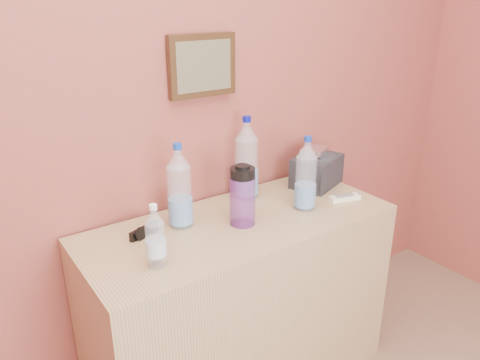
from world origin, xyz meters
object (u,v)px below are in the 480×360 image
(pet_large_c, at_px, (246,162))
(pet_small, at_px, (156,239))
(pet_large_b, at_px, (180,190))
(nalgene_bottle, at_px, (242,195))
(toiletry_bag, at_px, (317,169))
(pet_large_d, at_px, (306,177))
(sunglasses, at_px, (144,231))
(ac_remote, at_px, (345,198))
(foil_packet, at_px, (314,150))
(dresser, at_px, (240,304))

(pet_large_c, distance_m, pet_small, 0.66)
(pet_large_b, bearing_deg, nalgene_bottle, -31.27)
(pet_small, height_order, toiletry_bag, pet_small)
(pet_large_d, xyz_separation_m, nalgene_bottle, (-0.30, 0.03, -0.02))
(sunglasses, height_order, ac_remote, sunglasses)
(pet_small, xyz_separation_m, toiletry_bag, (0.94, 0.22, -0.02))
(pet_small, bearing_deg, pet_large_b, 46.13)
(foil_packet, bearing_deg, pet_large_d, -140.23)
(dresser, xyz_separation_m, foil_packet, (0.51, 0.12, 0.58))
(ac_remote, relative_size, foil_packet, 1.19)
(pet_large_c, xyz_separation_m, nalgene_bottle, (-0.17, -0.21, -0.04))
(pet_large_c, bearing_deg, nalgene_bottle, -128.85)
(dresser, bearing_deg, sunglasses, 162.97)
(pet_large_b, xyz_separation_m, foil_packet, (0.72, 0.02, 0.02))
(sunglasses, bearing_deg, pet_large_d, -34.80)
(pet_large_d, xyz_separation_m, ac_remote, (0.21, -0.04, -0.13))
(dresser, distance_m, foil_packet, 0.78)
(pet_large_d, relative_size, sunglasses, 2.33)
(pet_large_b, height_order, nalgene_bottle, pet_large_b)
(nalgene_bottle, xyz_separation_m, toiletry_bag, (0.53, 0.13, -0.04))
(foil_packet, bearing_deg, sunglasses, -179.44)
(pet_large_c, relative_size, pet_large_d, 1.17)
(nalgene_bottle, bearing_deg, ac_remote, -7.92)
(pet_small, distance_m, foil_packet, 0.96)
(pet_small, relative_size, foil_packet, 1.90)
(ac_remote, bearing_deg, nalgene_bottle, -172.21)
(pet_small, height_order, ac_remote, pet_small)
(pet_large_d, distance_m, sunglasses, 0.70)
(sunglasses, bearing_deg, pet_large_c, -12.62)
(pet_small, relative_size, sunglasses, 1.64)
(pet_large_c, xyz_separation_m, pet_small, (-0.59, -0.30, -0.07))
(pet_small, xyz_separation_m, ac_remote, (0.93, 0.02, -0.09))
(dresser, height_order, pet_large_b, pet_large_b)
(ac_remote, height_order, toiletry_bag, toiletry_bag)
(dresser, bearing_deg, pet_small, -165.13)
(dresser, bearing_deg, pet_large_d, -10.43)
(foil_packet, bearing_deg, pet_large_b, -178.67)
(toiletry_bag, bearing_deg, pet_large_b, 160.57)
(ac_remote, distance_m, foil_packet, 0.27)
(sunglasses, relative_size, toiletry_bag, 0.58)
(nalgene_bottle, relative_size, sunglasses, 1.81)
(dresser, distance_m, sunglasses, 0.57)
(dresser, bearing_deg, pet_large_c, 48.62)
(foil_packet, bearing_deg, pet_small, -165.96)
(pet_large_b, distance_m, toiletry_bag, 0.74)
(pet_large_c, height_order, pet_small, pet_large_c)
(dresser, height_order, pet_small, pet_small)
(pet_large_b, bearing_deg, foil_packet, 1.33)
(pet_large_c, distance_m, toiletry_bag, 0.38)
(ac_remote, bearing_deg, pet_large_d, -174.76)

